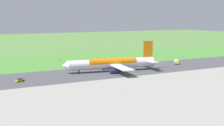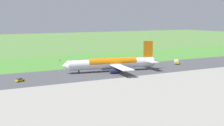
{
  "view_description": "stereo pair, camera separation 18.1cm",
  "coord_description": "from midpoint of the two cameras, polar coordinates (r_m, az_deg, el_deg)",
  "views": [
    {
      "loc": [
        89.84,
        150.62,
        29.34
      ],
      "look_at": [
        7.42,
        0.0,
        4.5
      ],
      "focal_mm": 52.02,
      "sensor_mm": 36.0,
      "label": 1
    },
    {
      "loc": [
        89.68,
        150.71,
        29.34
      ],
      "look_at": [
        7.42,
        0.0,
        4.5
      ],
      "focal_mm": 52.02,
      "sensor_mm": 36.0,
      "label": 2
    }
  ],
  "objects": [
    {
      "name": "airliner_main",
      "position": [
        173.63,
        0.15,
        -0.04
      ],
      "size": [
        54.0,
        44.39,
        15.88
      ],
      "color": "white",
      "rests_on": "ground"
    },
    {
      "name": "grass_verge_foreground",
      "position": [
        214.39,
        -3.59,
        0.36
      ],
      "size": [
        600.0,
        80.0,
        0.04
      ],
      "primitive_type": "cube",
      "color": "#478534",
      "rests_on": "ground"
    },
    {
      "name": "ground_plane",
      "position": [
        177.82,
        2.13,
        -1.27
      ],
      "size": [
        800.0,
        800.0,
        0.0
      ],
      "primitive_type": "plane",
      "color": "#547F3D"
    },
    {
      "name": "service_car_followme",
      "position": [
        152.35,
        -15.87,
        -2.87
      ],
      "size": [
        4.56,
        3.52,
        1.62
      ],
      "color": "gold",
      "rests_on": "ground"
    },
    {
      "name": "traffic_cone_orange",
      "position": [
        201.13,
        -9.92,
        -0.2
      ],
      "size": [
        0.4,
        0.4,
        0.55
      ],
      "primitive_type": "cone",
      "color": "orange",
      "rests_on": "ground"
    },
    {
      "name": "service_truck_fuel",
      "position": [
        203.66,
        11.26,
        0.19
      ],
      "size": [
        5.04,
        6.09,
        2.65
      ],
      "color": "gold",
      "rests_on": "ground"
    },
    {
      "name": "runway_asphalt",
      "position": [
        177.81,
        2.13,
        -1.26
      ],
      "size": [
        600.0,
        36.55,
        0.06
      ],
      "primitive_type": "cube",
      "color": "#47474C",
      "rests_on": "ground"
    },
    {
      "name": "no_stopping_sign",
      "position": [
        202.94,
        -9.1,
        0.27
      ],
      "size": [
        0.6,
        0.1,
        2.72
      ],
      "color": "slate",
      "rests_on": "ground"
    },
    {
      "name": "apron_concrete",
      "position": [
        127.96,
        17.08,
        -5.38
      ],
      "size": [
        440.0,
        110.0,
        0.05
      ],
      "primitive_type": "cube",
      "color": "gray",
      "rests_on": "ground"
    }
  ]
}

